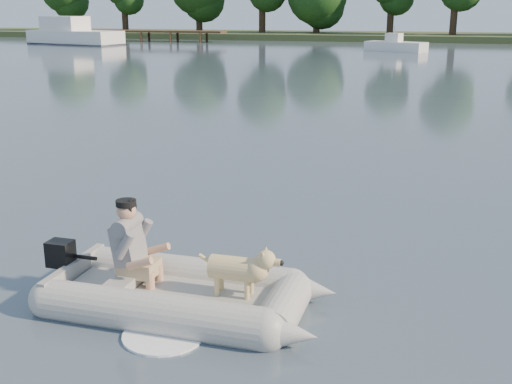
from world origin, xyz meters
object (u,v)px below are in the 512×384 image
(cabin_cruiser, at_px, (75,30))
(dock, at_px, (136,36))
(man, at_px, (130,241))
(dinghy, at_px, (181,263))
(dog, at_px, (234,272))
(motorboat, at_px, (396,39))

(cabin_cruiser, bearing_deg, dock, 82.44)
(dock, distance_m, man, 58.15)
(dock, relative_size, cabin_cruiser, 1.95)
(dinghy, bearing_deg, cabin_cruiser, 122.90)
(dog, distance_m, motorboat, 43.96)
(dog, distance_m, cabin_cruiser, 54.16)
(cabin_cruiser, bearing_deg, dinghy, -44.47)
(dinghy, xyz_separation_m, man, (-0.64, 0.06, 0.17))
(dinghy, relative_size, motorboat, 0.88)
(dinghy, bearing_deg, dog, 4.57)
(dock, xyz_separation_m, dog, (26.17, -52.56, -0.05))
(dog, bearing_deg, dinghy, -175.43)
(dock, height_order, man, man)
(man, xyz_separation_m, dog, (1.23, -0.03, -0.24))
(dock, distance_m, dinghy, 58.48)
(dog, bearing_deg, dock, 117.78)
(dinghy, relative_size, dog, 4.81)
(dock, bearing_deg, man, -64.60)
(man, bearing_deg, dog, -0.00)
(dinghy, xyz_separation_m, cabin_cruiser, (-28.22, 45.89, 0.68))
(dock, xyz_separation_m, man, (24.94, -52.53, 0.19))
(motorboat, bearing_deg, dinghy, -66.53)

